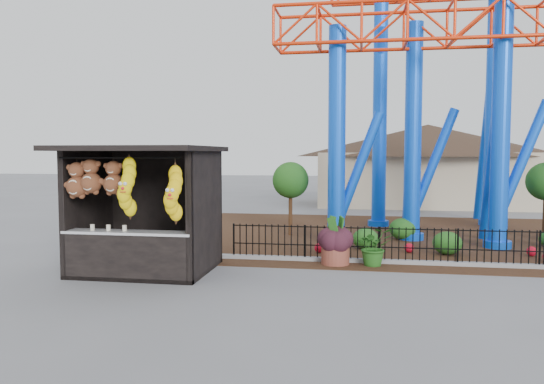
% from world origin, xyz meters
% --- Properties ---
extents(ground, '(120.00, 120.00, 0.00)m').
position_xyz_m(ground, '(0.00, 0.00, 0.00)').
color(ground, slate).
rests_on(ground, ground).
extents(mulch_bed, '(18.00, 12.00, 0.02)m').
position_xyz_m(mulch_bed, '(4.00, 8.00, 0.01)').
color(mulch_bed, '#331E11').
rests_on(mulch_bed, ground).
extents(curb, '(18.00, 0.18, 0.12)m').
position_xyz_m(curb, '(4.00, 3.00, 0.06)').
color(curb, gray).
rests_on(curb, ground).
extents(prize_booth, '(3.50, 3.40, 3.12)m').
position_xyz_m(prize_booth, '(-3.03, 0.89, 1.55)').
color(prize_booth, black).
rests_on(prize_booth, ground).
extents(picket_fence, '(12.20, 0.06, 1.00)m').
position_xyz_m(picket_fence, '(4.90, 3.00, 0.50)').
color(picket_fence, black).
rests_on(picket_fence, ground).
extents(roller_coaster, '(11.00, 6.37, 10.82)m').
position_xyz_m(roller_coaster, '(5.12, 8.23, 6.44)').
color(roller_coaster, blue).
rests_on(roller_coaster, ground).
extents(terracotta_planter, '(0.98, 0.98, 0.56)m').
position_xyz_m(terracotta_planter, '(1.64, 2.70, 0.28)').
color(terracotta_planter, brown).
rests_on(terracotta_planter, ground).
extents(planter_foliage, '(0.70, 0.70, 0.64)m').
position_xyz_m(planter_foliage, '(1.64, 2.70, 0.88)').
color(planter_foliage, '#31131D').
rests_on(planter_foliage, terracotta_planter).
extents(potted_plant, '(1.11, 1.03, 1.03)m').
position_xyz_m(potted_plant, '(2.65, 2.70, 0.52)').
color(potted_plant, '#1B4F17').
rests_on(potted_plant, ground).
extents(landscaping, '(7.68, 3.79, 0.73)m').
position_xyz_m(landscaping, '(4.51, 5.72, 0.33)').
color(landscaping, '#1F5117').
rests_on(landscaping, mulch_bed).
extents(pavilion, '(15.00, 15.00, 4.80)m').
position_xyz_m(pavilion, '(6.00, 20.00, 3.07)').
color(pavilion, '#BFAD8C').
rests_on(pavilion, ground).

